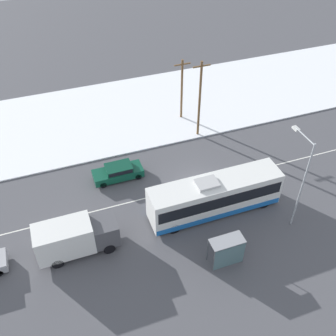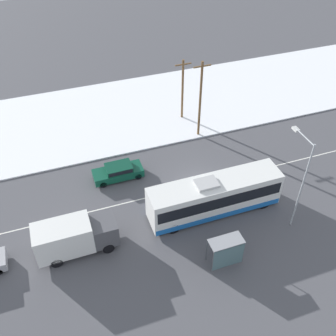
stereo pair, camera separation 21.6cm
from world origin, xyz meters
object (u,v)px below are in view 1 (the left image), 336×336
at_px(bus_shelter, 228,250).
at_px(pedestrian_at_stop, 226,241).
at_px(box_truck, 75,237).
at_px(utility_pole_snowlot, 182,89).
at_px(utility_pole_roadside, 200,99).
at_px(city_bus, 215,196).
at_px(sedan_car, 118,171).
at_px(streetlamp, 301,173).

bearing_deg(bus_shelter, pedestrian_at_stop, 67.00).
relative_size(box_truck, utility_pole_snowlot, 0.88).
distance_m(pedestrian_at_stop, utility_pole_roadside, 15.67).
bearing_deg(utility_pole_roadside, city_bus, -106.11).
distance_m(city_bus, utility_pole_roadside, 11.38).
relative_size(sedan_car, bus_shelter, 1.82).
bearing_deg(city_bus, utility_pole_snowlot, 79.67).
xyz_separation_m(city_bus, bus_shelter, (-1.43, -5.31, -0.07)).
bearing_deg(box_truck, utility_pole_roadside, 36.40).
bearing_deg(utility_pole_snowlot, utility_pole_roadside, -82.87).
bearing_deg(utility_pole_snowlot, city_bus, -100.33).
height_order(pedestrian_at_stop, utility_pole_roadside, utility_pole_roadside).
distance_m(city_bus, sedan_car, 9.54).
xyz_separation_m(pedestrian_at_stop, streetlamp, (6.35, 1.03, 4.13)).
bearing_deg(city_bus, pedestrian_at_stop, -102.67).
bearing_deg(bus_shelter, utility_pole_snowlot, 78.38).
xyz_separation_m(box_truck, utility_pole_snowlot, (14.35, 14.60, 2.05)).
relative_size(streetlamp, utility_pole_snowlot, 1.19).
bearing_deg(pedestrian_at_stop, streetlamp, 9.24).
height_order(city_bus, pedestrian_at_stop, city_bus).
bearing_deg(box_truck, sedan_car, 54.21).
bearing_deg(bus_shelter, streetlamp, 17.80).
xyz_separation_m(sedan_car, bus_shelter, (5.19, -12.13, 0.88)).
bearing_deg(city_bus, utility_pole_roadside, 73.89).
bearing_deg(utility_pole_snowlot, sedan_car, -140.89).
distance_m(city_bus, utility_pole_snowlot, 14.68).
relative_size(pedestrian_at_stop, utility_pole_roadside, 0.21).
distance_m(sedan_car, utility_pole_roadside, 11.02).
bearing_deg(utility_pole_snowlot, pedestrian_at_stop, -100.86).
bearing_deg(city_bus, box_truck, -178.59).
distance_m(streetlamp, utility_pole_roadside, 13.96).
bearing_deg(streetlamp, city_bus, 150.14).
distance_m(sedan_car, pedestrian_at_stop, 12.35).
height_order(bus_shelter, streetlamp, streetlamp).
bearing_deg(bus_shelter, utility_pole_roadside, 74.24).
relative_size(bus_shelter, streetlamp, 0.30).
bearing_deg(sedan_car, streetlamp, 140.47).
bearing_deg(streetlamp, box_truck, 170.66).
bearing_deg(pedestrian_at_stop, utility_pole_snowlot, 79.14).
xyz_separation_m(box_truck, bus_shelter, (10.31, -5.02, 0.02)).
relative_size(sedan_car, pedestrian_at_stop, 2.66).
height_order(city_bus, bus_shelter, city_bus).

